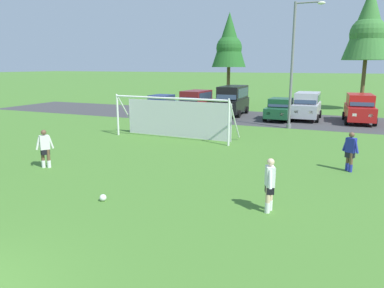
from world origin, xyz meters
name	(u,v)px	position (x,y,z in m)	size (l,w,h in m)	color
ground_plane	(213,145)	(0.00, 15.00, 0.00)	(400.00, 400.00, 0.00)	#477A2D
parking_lot_strip	(260,118)	(0.00, 26.26, 0.00)	(52.00, 8.40, 0.01)	#3D3D3F
soccer_ball	(103,198)	(-0.34, 5.62, 0.11)	(0.22, 0.22, 0.22)	white
soccer_goal	(175,116)	(-2.79, 16.06, 1.29)	(7.49, 2.23, 2.57)	white
player_midfield_center	(270,185)	(4.74, 6.87, 0.82)	(0.37, 0.74, 1.64)	beige
player_defender_far	(45,149)	(-4.99, 7.90, 0.82)	(0.53, 0.62, 1.64)	brown
player_winger_left	(350,152)	(6.91, 12.44, 0.82)	(0.67, 0.46, 1.64)	brown
parked_car_slot_far_left	(161,105)	(-8.62, 25.14, 0.88)	(2.06, 4.21, 1.72)	navy
parked_car_slot_left	(196,103)	(-5.49, 25.59, 1.11)	(2.29, 4.68, 2.16)	maroon
parked_car_slot_center_left	(232,100)	(-2.72, 27.34, 1.34)	(2.33, 4.87, 2.52)	black
parked_car_slot_center	(280,109)	(1.69, 25.90, 0.88)	(2.05, 4.21, 1.72)	#194C2D
parked_car_slot_center_right	(307,106)	(3.59, 27.08, 1.11)	(2.17, 4.62, 2.16)	#B2B2BC
parked_car_slot_right	(360,108)	(7.46, 26.88, 1.11)	(2.40, 4.73, 2.16)	red
tree_left_edge	(229,42)	(-5.73, 35.50, 6.76)	(3.69, 3.69, 9.83)	brown
tree_mid_left	(369,25)	(7.76, 35.51, 7.90)	(4.31, 4.31, 11.48)	brown
street_lamp	(295,65)	(3.13, 22.18, 4.30)	(2.00, 0.32, 8.32)	slate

